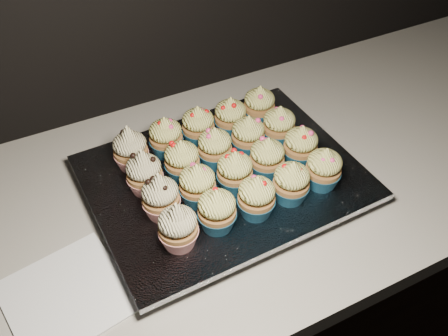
% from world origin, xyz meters
% --- Properties ---
extents(cabinet, '(2.40, 0.60, 0.86)m').
position_xyz_m(cabinet, '(0.00, 1.70, 0.43)').
color(cabinet, black).
rests_on(cabinet, ground).
extents(worktop, '(2.44, 0.64, 0.04)m').
position_xyz_m(worktop, '(0.00, 1.70, 0.88)').
color(worktop, beige).
rests_on(worktop, cabinet).
extents(napkin, '(0.20, 0.20, 0.00)m').
position_xyz_m(napkin, '(-0.21, 1.59, 0.90)').
color(napkin, white).
rests_on(napkin, worktop).
extents(baking_tray, '(0.44, 0.34, 0.02)m').
position_xyz_m(baking_tray, '(0.11, 1.68, 0.91)').
color(baking_tray, black).
rests_on(baking_tray, worktop).
extents(foil_lining, '(0.48, 0.38, 0.01)m').
position_xyz_m(foil_lining, '(0.11, 1.68, 0.93)').
color(foil_lining, silver).
rests_on(foil_lining, baking_tray).
extents(cupcake_0, '(0.06, 0.06, 0.10)m').
position_xyz_m(cupcake_0, '(-0.02, 1.58, 0.97)').
color(cupcake_0, red).
rests_on(cupcake_0, foil_lining).
extents(cupcake_1, '(0.06, 0.06, 0.08)m').
position_xyz_m(cupcake_1, '(0.04, 1.58, 0.97)').
color(cupcake_1, '#185374').
rests_on(cupcake_1, foil_lining).
extents(cupcake_2, '(0.06, 0.06, 0.08)m').
position_xyz_m(cupcake_2, '(0.11, 1.58, 0.97)').
color(cupcake_2, '#185374').
rests_on(cupcake_2, foil_lining).
extents(cupcake_3, '(0.06, 0.06, 0.08)m').
position_xyz_m(cupcake_3, '(0.18, 1.58, 0.97)').
color(cupcake_3, '#185374').
rests_on(cupcake_3, foil_lining).
extents(cupcake_4, '(0.06, 0.06, 0.08)m').
position_xyz_m(cupcake_4, '(0.25, 1.59, 0.97)').
color(cupcake_4, '#185374').
rests_on(cupcake_4, foil_lining).
extents(cupcake_5, '(0.06, 0.06, 0.10)m').
position_xyz_m(cupcake_5, '(-0.02, 1.65, 0.97)').
color(cupcake_5, red).
rests_on(cupcake_5, foil_lining).
extents(cupcake_6, '(0.06, 0.06, 0.08)m').
position_xyz_m(cupcake_6, '(0.04, 1.65, 0.97)').
color(cupcake_6, '#185374').
rests_on(cupcake_6, foil_lining).
extents(cupcake_7, '(0.06, 0.06, 0.08)m').
position_xyz_m(cupcake_7, '(0.11, 1.65, 0.97)').
color(cupcake_7, '#185374').
rests_on(cupcake_7, foil_lining).
extents(cupcake_8, '(0.06, 0.06, 0.08)m').
position_xyz_m(cupcake_8, '(0.18, 1.65, 0.97)').
color(cupcake_8, '#185374').
rests_on(cupcake_8, foil_lining).
extents(cupcake_9, '(0.06, 0.06, 0.08)m').
position_xyz_m(cupcake_9, '(0.25, 1.65, 0.97)').
color(cupcake_9, '#185374').
rests_on(cupcake_9, foil_lining).
extents(cupcake_10, '(0.06, 0.06, 0.10)m').
position_xyz_m(cupcake_10, '(-0.03, 1.71, 0.97)').
color(cupcake_10, red).
rests_on(cupcake_10, foil_lining).
extents(cupcake_11, '(0.06, 0.06, 0.08)m').
position_xyz_m(cupcake_11, '(0.04, 1.71, 0.97)').
color(cupcake_11, '#185374').
rests_on(cupcake_11, foil_lining).
extents(cupcake_12, '(0.06, 0.06, 0.08)m').
position_xyz_m(cupcake_12, '(0.11, 1.72, 0.97)').
color(cupcake_12, '#185374').
rests_on(cupcake_12, foil_lining).
extents(cupcake_13, '(0.06, 0.06, 0.08)m').
position_xyz_m(cupcake_13, '(0.18, 1.72, 0.97)').
color(cupcake_13, '#185374').
rests_on(cupcake_13, foil_lining).
extents(cupcake_14, '(0.06, 0.06, 0.08)m').
position_xyz_m(cupcake_14, '(0.24, 1.72, 0.97)').
color(cupcake_14, '#185374').
rests_on(cupcake_14, foil_lining).
extents(cupcake_15, '(0.06, 0.06, 0.10)m').
position_xyz_m(cupcake_15, '(-0.03, 1.78, 0.97)').
color(cupcake_15, red).
rests_on(cupcake_15, foil_lining).
extents(cupcake_16, '(0.06, 0.06, 0.08)m').
position_xyz_m(cupcake_16, '(0.04, 1.79, 0.97)').
color(cupcake_16, '#185374').
rests_on(cupcake_16, foil_lining).
extents(cupcake_17, '(0.06, 0.06, 0.08)m').
position_xyz_m(cupcake_17, '(0.11, 1.79, 0.97)').
color(cupcake_17, '#185374').
rests_on(cupcake_17, foil_lining).
extents(cupcake_18, '(0.06, 0.06, 0.08)m').
position_xyz_m(cupcake_18, '(0.17, 1.79, 0.97)').
color(cupcake_18, '#185374').
rests_on(cupcake_18, foil_lining).
extents(cupcake_19, '(0.06, 0.06, 0.08)m').
position_xyz_m(cupcake_19, '(0.24, 1.79, 0.97)').
color(cupcake_19, '#185374').
rests_on(cupcake_19, foil_lining).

